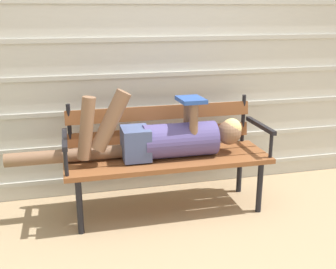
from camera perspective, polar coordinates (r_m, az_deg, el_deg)
ground_plane at (r=3.17m, az=0.78°, el=-11.79°), size 12.00×12.00×0.00m
house_siding at (r=3.44m, az=-2.03°, el=13.11°), size 4.93×0.08×2.59m
park_bench at (r=3.20m, az=-0.30°, el=-2.12°), size 1.55×0.51×0.84m
reclining_person at (r=3.08m, az=-0.98°, el=-0.46°), size 1.77×0.26×0.56m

